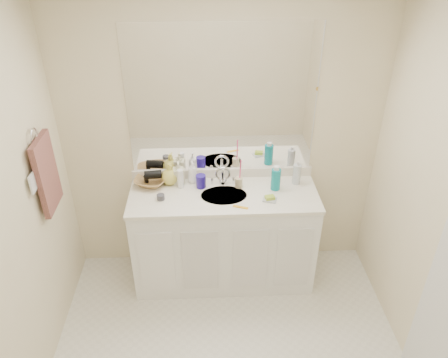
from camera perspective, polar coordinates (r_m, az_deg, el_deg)
ceiling at (r=1.94m, az=1.45°, el=19.19°), size 2.60×2.60×0.02m
wall_back at (r=3.58m, az=-0.25°, el=4.77°), size 2.60×0.02×2.40m
vanity_cabinet at (r=3.77m, az=-0.04°, el=-7.70°), size 1.50×0.55×0.85m
countertop at (r=3.51m, az=-0.04°, el=-2.14°), size 1.52×0.57×0.03m
backsplash at (r=3.70m, az=-0.23°, el=0.80°), size 1.52×0.03×0.08m
sink_basin at (r=3.49m, az=-0.02°, el=-2.28°), size 0.37×0.37×0.02m
faucet at (r=3.61m, az=-0.16°, el=0.19°), size 0.02×0.02×0.11m
mirror at (r=3.43m, az=-0.26°, el=10.11°), size 1.48×0.01×1.20m
blue_mug at (r=3.56m, az=-3.03°, el=-0.30°), size 0.10×0.10×0.11m
tan_cup at (r=3.57m, az=1.94°, el=-0.46°), size 0.08×0.08×0.08m
toothbrush at (r=3.51m, az=2.13°, el=1.03°), size 0.02×0.04×0.22m
mouthwash_bottle at (r=3.54m, az=6.78°, el=-0.05°), size 0.10×0.10×0.18m
clear_pump_bottle at (r=3.64m, az=9.49°, el=0.63°), size 0.08×0.08×0.17m
soap_dish at (r=3.44m, az=5.99°, el=-2.67°), size 0.13×0.11×0.01m
green_soap at (r=3.43m, az=6.00°, el=-2.42°), size 0.08×0.07×0.03m
orange_comb at (r=3.35m, az=2.17°, el=-3.69°), size 0.12×0.06×0.00m
dark_jar at (r=3.46m, az=-8.27°, el=-2.35°), size 0.07×0.07×0.04m
extra_white_bottle at (r=3.56m, az=-5.72°, el=0.05°), size 0.06×0.06×0.16m
soap_bottle_white at (r=3.61m, az=-4.15°, el=0.91°), size 0.10×0.10×0.19m
soap_bottle_cream at (r=3.62m, az=-5.94°, el=0.87°), size 0.10×0.10×0.20m
soap_bottle_yellow at (r=3.62m, az=-7.10°, el=0.69°), size 0.19×0.19×0.18m
wicker_basket at (r=3.66m, az=-9.49°, el=-0.22°), size 0.32×0.32×0.06m
hair_dryer at (r=3.63m, az=-9.25°, el=0.57°), size 0.15×0.09×0.07m
towel_ring at (r=3.16m, az=-23.57°, el=5.24°), size 0.01×0.11×0.11m
hand_towel at (r=3.29m, az=-22.14°, el=0.60°), size 0.04×0.32×0.55m
switch_plate at (r=3.11m, az=-23.73°, el=-0.53°), size 0.01×0.08×0.13m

